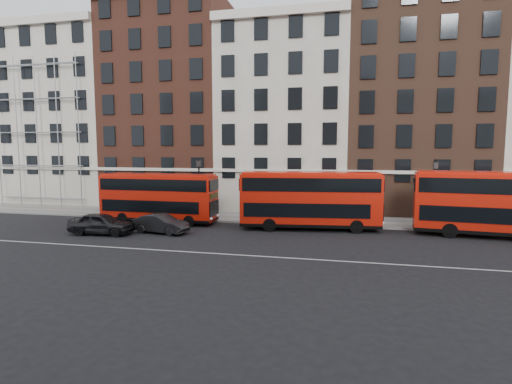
% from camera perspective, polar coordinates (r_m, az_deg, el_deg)
% --- Properties ---
extents(ground, '(120.00, 120.00, 0.00)m').
position_cam_1_polar(ground, '(25.77, -1.91, -7.82)').
color(ground, black).
rests_on(ground, ground).
extents(pavement, '(80.00, 5.00, 0.15)m').
position_cam_1_polar(pavement, '(35.80, 2.38, -3.76)').
color(pavement, gray).
rests_on(pavement, ground).
extents(kerb, '(80.00, 0.30, 0.16)m').
position_cam_1_polar(kerb, '(33.38, 1.60, -4.47)').
color(kerb, gray).
rests_on(kerb, ground).
extents(road_centre_line, '(70.00, 0.12, 0.01)m').
position_cam_1_polar(road_centre_line, '(23.91, -3.14, -8.92)').
color(road_centre_line, white).
rests_on(road_centre_line, ground).
extents(building_terrace, '(64.00, 11.95, 22.00)m').
position_cam_1_polar(building_terrace, '(42.79, 3.87, 11.50)').
color(building_terrace, '#B3AB9B').
rests_on(building_terrace, ground).
extents(bus_b, '(9.92, 2.53, 4.15)m').
position_cam_1_polar(bus_b, '(34.64, -13.78, -0.66)').
color(bus_b, red).
rests_on(bus_b, ground).
extents(bus_c, '(10.89, 3.79, 4.48)m').
position_cam_1_polar(bus_c, '(31.09, 7.62, -0.96)').
color(bus_c, red).
rests_on(bus_c, ground).
extents(bus_d, '(11.28, 3.85, 4.65)m').
position_cam_1_polar(bus_d, '(32.66, 31.27, -1.31)').
color(bus_d, red).
rests_on(bus_d, ground).
extents(car_rear, '(4.81, 2.22, 1.59)m').
position_cam_1_polar(car_rear, '(31.42, -21.21, -4.22)').
color(car_rear, black).
rests_on(car_rear, ground).
extents(car_front, '(4.49, 2.25, 1.41)m').
position_cam_1_polar(car_front, '(30.59, -13.44, -4.41)').
color(car_front, black).
rests_on(car_front, ground).
extents(lamp_post_left, '(0.44, 0.44, 5.33)m').
position_cam_1_polar(lamp_post_left, '(35.08, -8.12, 0.93)').
color(lamp_post_left, black).
rests_on(lamp_post_left, pavement).
extents(lamp_post_right, '(0.44, 0.44, 5.33)m').
position_cam_1_polar(lamp_post_right, '(33.95, 24.14, 0.29)').
color(lamp_post_right, black).
rests_on(lamp_post_right, pavement).
extents(iron_railings, '(6.60, 0.06, 1.00)m').
position_cam_1_polar(iron_railings, '(37.85, 2.99, -2.34)').
color(iron_railings, black).
rests_on(iron_railings, pavement).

